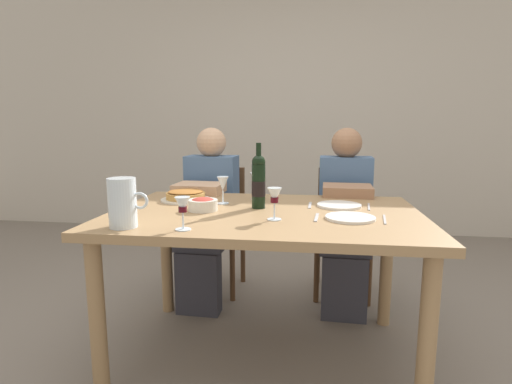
{
  "coord_description": "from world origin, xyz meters",
  "views": [
    {
      "loc": [
        0.21,
        -1.91,
        1.18
      ],
      "look_at": [
        -0.05,
        0.01,
        0.85
      ],
      "focal_mm": 28.21,
      "sensor_mm": 36.0,
      "label": 1
    }
  ],
  "objects_px": {
    "dinner_plate_right_setting": "(350,218)",
    "chair_right": "(343,222)",
    "baked_tart": "(186,196)",
    "chair_left": "(217,220)",
    "dining_table": "(265,230)",
    "diner_left": "(208,210)",
    "wine_glass_right_diner": "(257,181)",
    "wine_glass_left_diner": "(274,197)",
    "dinner_plate_left_setting": "(339,205)",
    "salad_bowl": "(203,204)",
    "wine_glass_spare": "(223,185)",
    "diner_right": "(345,213)",
    "water_pitcher": "(123,206)",
    "wine_bottle": "(259,181)",
    "wine_glass_centre": "(183,207)"
  },
  "relations": [
    {
      "from": "dinner_plate_right_setting",
      "to": "chair_right",
      "type": "relative_size",
      "value": 0.26
    },
    {
      "from": "baked_tart",
      "to": "chair_left",
      "type": "distance_m",
      "value": 0.71
    },
    {
      "from": "dining_table",
      "to": "diner_left",
      "type": "height_order",
      "value": "diner_left"
    },
    {
      "from": "wine_glass_right_diner",
      "to": "chair_left",
      "type": "distance_m",
      "value": 0.77
    },
    {
      "from": "wine_glass_left_diner",
      "to": "dinner_plate_left_setting",
      "type": "height_order",
      "value": "wine_glass_left_diner"
    },
    {
      "from": "salad_bowl",
      "to": "dinner_plate_left_setting",
      "type": "xyz_separation_m",
      "value": [
        0.68,
        0.19,
        -0.03
      ]
    },
    {
      "from": "diner_left",
      "to": "dining_table",
      "type": "bearing_deg",
      "value": 127.93
    },
    {
      "from": "wine_glass_spare",
      "to": "dinner_plate_right_setting",
      "type": "height_order",
      "value": "wine_glass_spare"
    },
    {
      "from": "diner_left",
      "to": "diner_right",
      "type": "distance_m",
      "value": 0.9
    },
    {
      "from": "dining_table",
      "to": "water_pitcher",
      "type": "distance_m",
      "value": 0.69
    },
    {
      "from": "wine_bottle",
      "to": "diner_right",
      "type": "bearing_deg",
      "value": 51.03
    },
    {
      "from": "water_pitcher",
      "to": "wine_bottle",
      "type": "bearing_deg",
      "value": 42.37
    },
    {
      "from": "baked_tart",
      "to": "wine_glass_right_diner",
      "type": "height_order",
      "value": "wine_glass_right_diner"
    },
    {
      "from": "dinner_plate_left_setting",
      "to": "baked_tart",
      "type": "bearing_deg",
      "value": 176.29
    },
    {
      "from": "diner_left",
      "to": "salad_bowl",
      "type": "bearing_deg",
      "value": 105.18
    },
    {
      "from": "dining_table",
      "to": "chair_left",
      "type": "relative_size",
      "value": 1.72
    },
    {
      "from": "wine_glass_right_diner",
      "to": "diner_right",
      "type": "distance_m",
      "value": 0.69
    },
    {
      "from": "diner_right",
      "to": "wine_bottle",
      "type": "bearing_deg",
      "value": 53.41
    },
    {
      "from": "wine_bottle",
      "to": "wine_glass_centre",
      "type": "bearing_deg",
      "value": -117.76
    },
    {
      "from": "chair_right",
      "to": "wine_glass_spare",
      "type": "bearing_deg",
      "value": 49.45
    },
    {
      "from": "dining_table",
      "to": "salad_bowl",
      "type": "distance_m",
      "value": 0.33
    },
    {
      "from": "wine_glass_right_diner",
      "to": "diner_right",
      "type": "bearing_deg",
      "value": 34.88
    },
    {
      "from": "water_pitcher",
      "to": "wine_glass_centre",
      "type": "xyz_separation_m",
      "value": [
        0.26,
        -0.01,
        0.0
      ]
    },
    {
      "from": "wine_glass_right_diner",
      "to": "water_pitcher",
      "type": "bearing_deg",
      "value": -123.7
    },
    {
      "from": "dinner_plate_left_setting",
      "to": "diner_left",
      "type": "xyz_separation_m",
      "value": [
        -0.82,
        0.47,
        -0.15
      ]
    },
    {
      "from": "chair_left",
      "to": "wine_glass_right_diner",
      "type": "bearing_deg",
      "value": 125.31
    },
    {
      "from": "chair_right",
      "to": "dining_table",
      "type": "bearing_deg",
      "value": 66.08
    },
    {
      "from": "dinner_plate_right_setting",
      "to": "diner_right",
      "type": "relative_size",
      "value": 0.19
    },
    {
      "from": "wine_glass_right_diner",
      "to": "chair_right",
      "type": "distance_m",
      "value": 0.89
    },
    {
      "from": "diner_left",
      "to": "chair_right",
      "type": "bearing_deg",
      "value": -160.54
    },
    {
      "from": "wine_glass_left_diner",
      "to": "dinner_plate_left_setting",
      "type": "relative_size",
      "value": 0.64
    },
    {
      "from": "diner_left",
      "to": "diner_right",
      "type": "height_order",
      "value": "same"
    },
    {
      "from": "water_pitcher",
      "to": "chair_left",
      "type": "distance_m",
      "value": 1.31
    },
    {
      "from": "dinner_plate_right_setting",
      "to": "chair_right",
      "type": "bearing_deg",
      "value": 86.86
    },
    {
      "from": "dining_table",
      "to": "diner_left",
      "type": "distance_m",
      "value": 0.79
    },
    {
      "from": "dining_table",
      "to": "dinner_plate_left_setting",
      "type": "xyz_separation_m",
      "value": [
        0.37,
        0.17,
        0.1
      ]
    },
    {
      "from": "diner_right",
      "to": "dinner_plate_left_setting",
      "type": "bearing_deg",
      "value": 83.7
    },
    {
      "from": "chair_right",
      "to": "salad_bowl",
      "type": "bearing_deg",
      "value": 53.23
    },
    {
      "from": "salad_bowl",
      "to": "dinner_plate_left_setting",
      "type": "distance_m",
      "value": 0.7
    },
    {
      "from": "wine_glass_left_diner",
      "to": "diner_right",
      "type": "bearing_deg",
      "value": 65.58
    },
    {
      "from": "water_pitcher",
      "to": "chair_right",
      "type": "distance_m",
      "value": 1.68
    },
    {
      "from": "water_pitcher",
      "to": "dinner_plate_left_setting",
      "type": "xyz_separation_m",
      "value": [
        0.91,
        0.55,
        -0.08
      ]
    },
    {
      "from": "wine_glass_right_diner",
      "to": "wine_glass_centre",
      "type": "xyz_separation_m",
      "value": [
        -0.21,
        -0.7,
        -0.01
      ]
    },
    {
      "from": "dinner_plate_left_setting",
      "to": "diner_left",
      "type": "bearing_deg",
      "value": 150.28
    },
    {
      "from": "wine_bottle",
      "to": "dinner_plate_right_setting",
      "type": "height_order",
      "value": "wine_bottle"
    },
    {
      "from": "baked_tart",
      "to": "wine_glass_spare",
      "type": "relative_size",
      "value": 1.88
    },
    {
      "from": "wine_glass_centre",
      "to": "chair_right",
      "type": "height_order",
      "value": "wine_glass_centre"
    },
    {
      "from": "baked_tart",
      "to": "dinner_plate_right_setting",
      "type": "distance_m",
      "value": 0.93
    },
    {
      "from": "dinner_plate_left_setting",
      "to": "chair_left",
      "type": "relative_size",
      "value": 0.26
    },
    {
      "from": "dinner_plate_right_setting",
      "to": "wine_glass_spare",
      "type": "bearing_deg",
      "value": 156.97
    }
  ]
}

